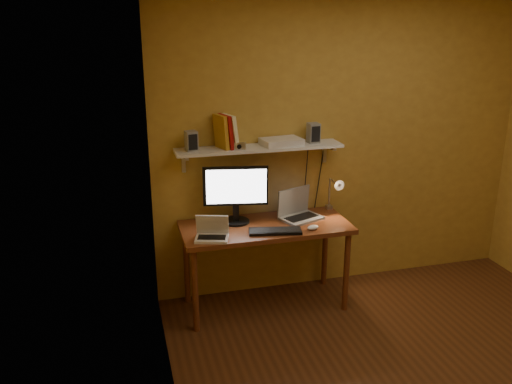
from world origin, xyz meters
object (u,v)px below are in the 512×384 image
object	(u,v)px
desk	(266,235)
keyboard	(275,231)
wall_shelf	(260,148)
speaker_left	(191,141)
mouse	(313,227)
router	(281,142)
shelf_camera	(239,146)
monitor	(236,192)
netbook	(212,232)
desk_lamp	(335,190)
laptop	(298,210)
speaker_right	(313,133)

from	to	relation	value
desk	keyboard	xyz separation A→B (m)	(0.03, -0.17, 0.10)
wall_shelf	speaker_left	xyz separation A→B (m)	(-0.57, -0.01, 0.10)
mouse	router	bearing A→B (deg)	93.93
keyboard	shelf_camera	distance (m)	0.74
monitor	netbook	world-z (taller)	monitor
desk	shelf_camera	xyz separation A→B (m)	(-0.19, 0.12, 0.74)
desk_lamp	laptop	bearing A→B (deg)	-174.83
desk	mouse	size ratio (longest dim) A/B	13.85
netbook	desk_lamp	bearing A→B (deg)	30.98
desk_lamp	router	world-z (taller)	router
wall_shelf	router	bearing A→B (deg)	-0.47
wall_shelf	mouse	bearing A→B (deg)	-48.33
router	monitor	bearing A→B (deg)	-170.73
laptop	router	size ratio (longest dim) A/B	1.20
netbook	desk_lamp	xyz separation A→B (m)	(1.14, 0.29, 0.16)
monitor	keyboard	world-z (taller)	monitor
monitor	speaker_right	xyz separation A→B (m)	(0.70, 0.08, 0.44)
laptop	shelf_camera	distance (m)	0.77
mouse	shelf_camera	distance (m)	0.89
desk_lamp	shelf_camera	world-z (taller)	shelf_camera
monitor	desk_lamp	world-z (taller)	monitor
desk	wall_shelf	distance (m)	0.72
laptop	keyboard	xyz separation A→B (m)	(-0.28, -0.27, -0.06)
desk_lamp	monitor	bearing A→B (deg)	-179.96
netbook	router	size ratio (longest dim) A/B	0.90
netbook	speaker_right	xyz separation A→B (m)	(0.95, 0.36, 0.66)
speaker_right	router	bearing A→B (deg)	177.67
netbook	desk_lamp	world-z (taller)	desk_lamp
desk	speaker_right	distance (m)	0.95
laptop	keyboard	world-z (taller)	laptop
netbook	keyboard	size ratio (longest dim) A/B	0.70
shelf_camera	speaker_left	bearing A→B (deg)	169.71
speaker_left	speaker_right	bearing A→B (deg)	-8.45
laptop	netbook	size ratio (longest dim) A/B	1.35
desk_lamp	speaker_right	xyz separation A→B (m)	(-0.19, 0.08, 0.50)
speaker_right	laptop	bearing A→B (deg)	-150.50
wall_shelf	speaker_right	world-z (taller)	speaker_right
desk_lamp	netbook	bearing A→B (deg)	-165.88
laptop	shelf_camera	size ratio (longest dim) A/B	3.74
desk	speaker_right	size ratio (longest dim) A/B	8.33
mouse	router	world-z (taller)	router
netbook	keyboard	distance (m)	0.51
laptop	router	xyz separation A→B (m)	(-0.12, 0.10, 0.58)
netbook	mouse	size ratio (longest dim) A/B	2.92
monitor	speaker_right	distance (m)	0.83
keyboard	speaker_right	world-z (taller)	speaker_right
desk_lamp	speaker_left	world-z (taller)	speaker_left
monitor	mouse	world-z (taller)	monitor
speaker_left	speaker_right	distance (m)	1.04
monitor	router	size ratio (longest dim) A/B	1.61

